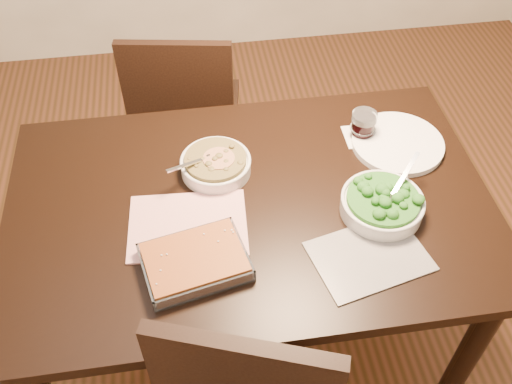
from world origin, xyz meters
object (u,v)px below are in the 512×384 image
at_px(broccoli_bowl, 382,204).
at_px(baking_dish, 195,262).
at_px(stew_bowl, 216,164).
at_px(dinner_plate, 397,143).
at_px(wine_tumbler, 363,125).
at_px(table, 250,223).
at_px(chair_far, 185,111).

height_order(broccoli_bowl, baking_dish, broccoli_bowl).
bearing_deg(stew_bowl, baking_dish, -104.42).
bearing_deg(broccoli_bowl, stew_bowl, 152.68).
distance_m(stew_bowl, dinner_plate, 0.58).
xyz_separation_m(stew_bowl, baking_dish, (-0.09, -0.35, -0.01)).
xyz_separation_m(wine_tumbler, dinner_plate, (0.10, -0.06, -0.04)).
relative_size(table, broccoli_bowl, 5.97).
relative_size(broccoli_bowl, baking_dish, 0.78).
bearing_deg(table, chair_far, 101.87).
bearing_deg(wine_tumbler, dinner_plate, -30.54).
bearing_deg(dinner_plate, table, -161.21).
relative_size(table, chair_far, 1.59).
relative_size(stew_bowl, dinner_plate, 0.75).
bearing_deg(wine_tumbler, stew_bowl, -169.61).
xyz_separation_m(baking_dish, wine_tumbler, (0.57, 0.43, 0.03)).
bearing_deg(dinner_plate, stew_bowl, -177.20).
distance_m(broccoli_bowl, dinner_plate, 0.29).
height_order(table, chair_far, chair_far).
bearing_deg(baking_dish, table, 38.00).
relative_size(stew_bowl, wine_tumbler, 2.42).
bearing_deg(dinner_plate, broccoli_bowl, -117.32).
relative_size(wine_tumbler, chair_far, 0.10).
bearing_deg(broccoli_bowl, baking_dish, -167.77).
bearing_deg(dinner_plate, chair_far, 137.74).
xyz_separation_m(broccoli_bowl, chair_far, (-0.52, 0.85, -0.29)).
relative_size(stew_bowl, broccoli_bowl, 0.93).
distance_m(baking_dish, chair_far, 1.01).
xyz_separation_m(broccoli_bowl, wine_tumbler, (0.03, 0.32, 0.02)).
bearing_deg(stew_bowl, broccoli_bowl, -27.32).
height_order(stew_bowl, broccoli_bowl, broccoli_bowl).
xyz_separation_m(baking_dish, chair_far, (0.01, 0.97, -0.28)).
bearing_deg(stew_bowl, wine_tumbler, 10.39).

